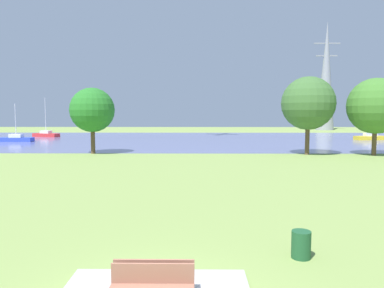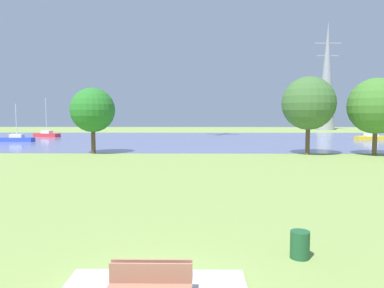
% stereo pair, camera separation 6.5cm
% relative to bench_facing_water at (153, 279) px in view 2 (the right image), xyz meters
% --- Properties ---
extents(ground_plane, '(160.00, 160.00, 0.00)m').
position_rel_bench_facing_water_xyz_m(ground_plane, '(0.00, 21.73, -0.47)').
color(ground_plane, '#7F994C').
extents(bench_facing_water, '(1.80, 0.48, 0.89)m').
position_rel_bench_facing_water_xyz_m(bench_facing_water, '(0.00, 0.00, 0.00)').
color(bench_facing_water, tan).
rests_on(bench_facing_water, concrete_pad).
extents(litter_bin, '(0.56, 0.56, 0.80)m').
position_rel_bench_facing_water_xyz_m(litter_bin, '(4.00, 2.38, -0.07)').
color(litter_bin, '#1E512D').
rests_on(litter_bin, ground).
extents(water_surface, '(140.00, 40.00, 0.02)m').
position_rel_bench_facing_water_xyz_m(water_surface, '(0.00, 49.73, -0.46)').
color(water_surface, slate).
rests_on(water_surface, ground).
extents(sailboat_red, '(5.03, 2.92, 6.88)m').
position_rel_bench_facing_water_xyz_m(sailboat_red, '(-25.66, 56.13, -0.01)').
color(sailboat_red, red).
rests_on(sailboat_red, water_surface).
extents(sailboat_yellow, '(4.94, 2.06, 7.03)m').
position_rel_bench_facing_water_xyz_m(sailboat_yellow, '(28.27, 49.18, -0.01)').
color(sailboat_yellow, yellow).
rests_on(sailboat_yellow, water_surface).
extents(sailboat_blue, '(4.81, 1.53, 5.56)m').
position_rel_bench_facing_water_xyz_m(sailboat_blue, '(-25.60, 45.26, -0.02)').
color(sailboat_blue, blue).
rests_on(sailboat_blue, water_surface).
extents(tree_east_far, '(4.58, 4.58, 6.82)m').
position_rel_bench_facing_water_xyz_m(tree_east_far, '(-9.79, 29.65, 4.04)').
color(tree_east_far, brown).
rests_on(tree_east_far, ground).
extents(tree_west_near, '(5.37, 5.37, 7.88)m').
position_rel_bench_facing_water_xyz_m(tree_west_near, '(12.25, 28.98, 4.72)').
color(tree_west_near, brown).
rests_on(tree_west_near, ground).
extents(tree_west_far, '(5.50, 5.50, 7.66)m').
position_rel_bench_facing_water_xyz_m(tree_west_far, '(18.65, 28.22, 4.43)').
color(tree_west_far, brown).
rests_on(tree_west_far, ground).
extents(electricity_pylon, '(6.40, 4.40, 26.52)m').
position_rel_bench_facing_water_xyz_m(electricity_pylon, '(33.01, 83.04, 12.81)').
color(electricity_pylon, gray).
rests_on(electricity_pylon, ground).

